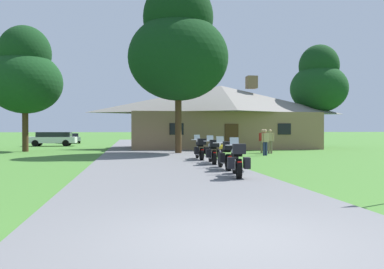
{
  "coord_description": "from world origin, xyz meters",
  "views": [
    {
      "loc": [
        -1.39,
        -5.44,
        1.63
      ],
      "look_at": [
        2.34,
        18.35,
        1.34
      ],
      "focal_mm": 36.51,
      "sensor_mm": 36.0,
      "label": 1
    }
  ],
  "objects_px": {
    "motorcycle_yellow_second_in_row": "(226,156)",
    "parked_white_suv_far_left": "(53,138)",
    "motorcycle_black_farthest_in_row": "(200,149)",
    "tree_right_of_lodge": "(319,82)",
    "motorcycle_silver_third_in_row": "(213,152)",
    "bystander_tan_shirt_by_tree": "(265,141)",
    "parked_silver_sedan_far_left": "(71,138)",
    "tree_by_lodge_front": "(178,46)",
    "bystander_tan_shirt_beside_signpost": "(270,140)",
    "tree_left_near": "(25,74)",
    "motorcycle_silver_nearest_to_camera": "(237,160)",
    "bystander_red_shirt_near_lodge": "(263,140)"
  },
  "relations": [
    {
      "from": "motorcycle_yellow_second_in_row",
      "to": "parked_white_suv_far_left",
      "type": "height_order",
      "value": "parked_white_suv_far_left"
    },
    {
      "from": "motorcycle_black_farthest_in_row",
      "to": "tree_right_of_lodge",
      "type": "distance_m",
      "value": 20.46
    },
    {
      "from": "motorcycle_silver_third_in_row",
      "to": "bystander_tan_shirt_by_tree",
      "type": "distance_m",
      "value": 7.53
    },
    {
      "from": "parked_white_suv_far_left",
      "to": "parked_silver_sedan_far_left",
      "type": "xyz_separation_m",
      "value": [
        0.45,
        8.47,
        -0.13
      ]
    },
    {
      "from": "motorcycle_silver_third_in_row",
      "to": "parked_silver_sedan_far_left",
      "type": "xyz_separation_m",
      "value": [
        -11.0,
        31.34,
        0.03
      ]
    },
    {
      "from": "bystander_tan_shirt_by_tree",
      "to": "tree_by_lodge_front",
      "type": "xyz_separation_m",
      "value": [
        -5.21,
        2.6,
        6.35
      ]
    },
    {
      "from": "bystander_tan_shirt_by_tree",
      "to": "bystander_tan_shirt_beside_signpost",
      "type": "bearing_deg",
      "value": -140.88
    },
    {
      "from": "tree_left_near",
      "to": "bystander_tan_shirt_beside_signpost",
      "type": "bearing_deg",
      "value": -16.41
    },
    {
      "from": "bystander_tan_shirt_by_tree",
      "to": "parked_white_suv_far_left",
      "type": "distance_m",
      "value": 23.36
    },
    {
      "from": "motorcycle_silver_nearest_to_camera",
      "to": "bystander_tan_shirt_beside_signpost",
      "type": "distance_m",
      "value": 14.29
    },
    {
      "from": "motorcycle_silver_nearest_to_camera",
      "to": "parked_silver_sedan_far_left",
      "type": "distance_m",
      "value": 37.98
    },
    {
      "from": "tree_right_of_lodge",
      "to": "parked_white_suv_far_left",
      "type": "xyz_separation_m",
      "value": [
        -25.1,
        6.28,
        -5.33
      ]
    },
    {
      "from": "tree_left_near",
      "to": "parked_silver_sedan_far_left",
      "type": "xyz_separation_m",
      "value": [
        0.55,
        18.36,
        -5.15
      ]
    },
    {
      "from": "motorcycle_yellow_second_in_row",
      "to": "bystander_tan_shirt_beside_signpost",
      "type": "distance_m",
      "value": 11.99
    },
    {
      "from": "motorcycle_black_farthest_in_row",
      "to": "tree_left_near",
      "type": "distance_m",
      "value": 16.31
    },
    {
      "from": "motorcycle_yellow_second_in_row",
      "to": "parked_silver_sedan_far_left",
      "type": "bearing_deg",
      "value": 108.53
    },
    {
      "from": "tree_left_near",
      "to": "tree_right_of_lodge",
      "type": "distance_m",
      "value": 25.45
    },
    {
      "from": "bystander_tan_shirt_by_tree",
      "to": "motorcycle_silver_third_in_row",
      "type": "bearing_deg",
      "value": 29.2
    },
    {
      "from": "motorcycle_black_farthest_in_row",
      "to": "bystander_tan_shirt_beside_signpost",
      "type": "height_order",
      "value": "bystander_tan_shirt_beside_signpost"
    },
    {
      "from": "motorcycle_silver_nearest_to_camera",
      "to": "bystander_tan_shirt_beside_signpost",
      "type": "bearing_deg",
      "value": 74.79
    },
    {
      "from": "parked_silver_sedan_far_left",
      "to": "bystander_red_shirt_near_lodge",
      "type": "bearing_deg",
      "value": -68.49
    },
    {
      "from": "bystander_tan_shirt_beside_signpost",
      "to": "parked_silver_sedan_far_left",
      "type": "relative_size",
      "value": 0.37
    },
    {
      "from": "motorcycle_yellow_second_in_row",
      "to": "tree_by_lodge_front",
      "type": "distance_m",
      "value": 13.01
    },
    {
      "from": "motorcycle_yellow_second_in_row",
      "to": "motorcycle_silver_third_in_row",
      "type": "bearing_deg",
      "value": 89.87
    },
    {
      "from": "motorcycle_black_farthest_in_row",
      "to": "bystander_tan_shirt_beside_signpost",
      "type": "xyz_separation_m",
      "value": [
        5.84,
        5.38,
        0.32
      ]
    },
    {
      "from": "motorcycle_yellow_second_in_row",
      "to": "motorcycle_silver_third_in_row",
      "type": "height_order",
      "value": "same"
    },
    {
      "from": "tree_by_lodge_front",
      "to": "tree_left_near",
      "type": "bearing_deg",
      "value": 157.89
    },
    {
      "from": "tree_left_near",
      "to": "tree_right_of_lodge",
      "type": "relative_size",
      "value": 0.98
    },
    {
      "from": "motorcycle_yellow_second_in_row",
      "to": "tree_right_of_lodge",
      "type": "bearing_deg",
      "value": 55.18
    },
    {
      "from": "motorcycle_yellow_second_in_row",
      "to": "bystander_tan_shirt_beside_signpost",
      "type": "bearing_deg",
      "value": 62.12
    },
    {
      "from": "parked_silver_sedan_far_left",
      "to": "motorcycle_silver_nearest_to_camera",
      "type": "bearing_deg",
      "value": -87.84
    },
    {
      "from": "parked_white_suv_far_left",
      "to": "tree_by_lodge_front",
      "type": "bearing_deg",
      "value": -142.79
    },
    {
      "from": "motorcycle_silver_third_in_row",
      "to": "tree_by_lodge_front",
      "type": "bearing_deg",
      "value": 98.27
    },
    {
      "from": "bystander_red_shirt_near_lodge",
      "to": "bystander_tan_shirt_beside_signpost",
      "type": "height_order",
      "value": "same"
    },
    {
      "from": "tree_by_lodge_front",
      "to": "parked_silver_sedan_far_left",
      "type": "xyz_separation_m",
      "value": [
        -10.42,
        22.81,
        -6.64
      ]
    },
    {
      "from": "parked_white_suv_far_left",
      "to": "parked_silver_sedan_far_left",
      "type": "relative_size",
      "value": 1.02
    },
    {
      "from": "motorcycle_silver_third_in_row",
      "to": "bystander_tan_shirt_beside_signpost",
      "type": "xyz_separation_m",
      "value": [
        5.69,
        7.91,
        0.32
      ]
    },
    {
      "from": "motorcycle_silver_third_in_row",
      "to": "bystander_red_shirt_near_lodge",
      "type": "relative_size",
      "value": 1.25
    },
    {
      "from": "motorcycle_black_farthest_in_row",
      "to": "bystander_tan_shirt_by_tree",
      "type": "bearing_deg",
      "value": 35.96
    },
    {
      "from": "bystander_tan_shirt_beside_signpost",
      "to": "parked_white_suv_far_left",
      "type": "distance_m",
      "value": 22.75
    },
    {
      "from": "motorcycle_silver_nearest_to_camera",
      "to": "bystander_tan_shirt_beside_signpost",
      "type": "relative_size",
      "value": 1.25
    },
    {
      "from": "tree_left_near",
      "to": "motorcycle_silver_third_in_row",
      "type": "bearing_deg",
      "value": -48.36
    },
    {
      "from": "tree_left_near",
      "to": "parked_white_suv_far_left",
      "type": "relative_size",
      "value": 2.04
    },
    {
      "from": "bystander_tan_shirt_by_tree",
      "to": "parked_silver_sedan_far_left",
      "type": "distance_m",
      "value": 29.84
    },
    {
      "from": "bystander_tan_shirt_beside_signpost",
      "to": "parked_silver_sedan_far_left",
      "type": "height_order",
      "value": "bystander_tan_shirt_beside_signpost"
    },
    {
      "from": "motorcycle_yellow_second_in_row",
      "to": "tree_left_near",
      "type": "height_order",
      "value": "tree_left_near"
    },
    {
      "from": "motorcycle_black_farthest_in_row",
      "to": "parked_white_suv_far_left",
      "type": "height_order",
      "value": "parked_white_suv_far_left"
    },
    {
      "from": "motorcycle_yellow_second_in_row",
      "to": "bystander_red_shirt_near_lodge",
      "type": "xyz_separation_m",
      "value": [
        5.45,
        11.22,
        0.32
      ]
    },
    {
      "from": "motorcycle_silver_third_in_row",
      "to": "tree_by_lodge_front",
      "type": "relative_size",
      "value": 0.18
    },
    {
      "from": "bystander_tan_shirt_beside_signpost",
      "to": "parked_white_suv_far_left",
      "type": "height_order",
      "value": "bystander_tan_shirt_beside_signpost"
    }
  ]
}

